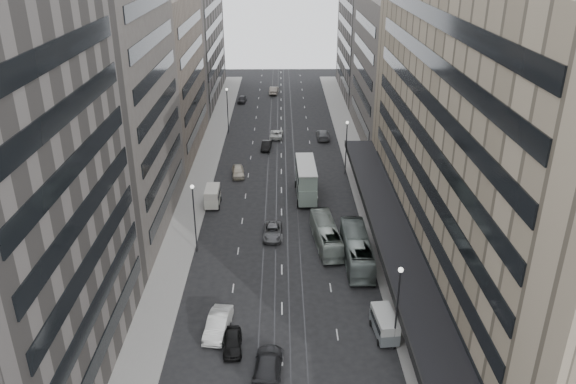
{
  "coord_description": "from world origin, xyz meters",
  "views": [
    {
      "loc": [
        0.03,
        -43.81,
        32.72
      ],
      "look_at": [
        0.79,
        17.06,
        5.11
      ],
      "focal_mm": 35.0,
      "sensor_mm": 36.0,
      "label": 1
    }
  ],
  "objects_px": {
    "bus_far": "(326,234)",
    "bus_near": "(357,249)",
    "sedan_2": "(273,232)",
    "sedan_0": "(232,342)",
    "double_decker": "(306,179)",
    "panel_van": "(212,196)",
    "vw_microbus": "(385,324)",
    "sedan_1": "(218,324)"
  },
  "relations": [
    {
      "from": "bus_far",
      "to": "bus_near",
      "type": "bearing_deg",
      "value": 124.75
    },
    {
      "from": "bus_far",
      "to": "sedan_2",
      "type": "height_order",
      "value": "bus_far"
    },
    {
      "from": "bus_near",
      "to": "sedan_0",
      "type": "distance_m",
      "value": 19.15
    },
    {
      "from": "bus_far",
      "to": "double_decker",
      "type": "height_order",
      "value": "double_decker"
    },
    {
      "from": "panel_van",
      "to": "vw_microbus",
      "type": "bearing_deg",
      "value": -56.54
    },
    {
      "from": "bus_far",
      "to": "sedan_0",
      "type": "bearing_deg",
      "value": 56.61
    },
    {
      "from": "bus_far",
      "to": "sedan_1",
      "type": "xyz_separation_m",
      "value": [
        -10.95,
        -15.73,
        -0.54
      ]
    },
    {
      "from": "double_decker",
      "to": "vw_microbus",
      "type": "height_order",
      "value": "double_decker"
    },
    {
      "from": "bus_near",
      "to": "bus_far",
      "type": "distance_m",
      "value": 4.78
    },
    {
      "from": "bus_far",
      "to": "vw_microbus",
      "type": "distance_m",
      "value": 16.86
    },
    {
      "from": "bus_far",
      "to": "double_decker",
      "type": "xyz_separation_m",
      "value": [
        -1.79,
        13.48,
        1.23
      ]
    },
    {
      "from": "vw_microbus",
      "to": "sedan_1",
      "type": "xyz_separation_m",
      "value": [
        -15.0,
        0.63,
        -0.39
      ]
    },
    {
      "from": "double_decker",
      "to": "bus_near",
      "type": "bearing_deg",
      "value": -75.33
    },
    {
      "from": "bus_far",
      "to": "sedan_0",
      "type": "distance_m",
      "value": 20.4
    },
    {
      "from": "bus_far",
      "to": "sedan_2",
      "type": "distance_m",
      "value": 6.61
    },
    {
      "from": "bus_near",
      "to": "vw_microbus",
      "type": "xyz_separation_m",
      "value": [
        0.94,
        -12.73,
        -0.32
      ]
    },
    {
      "from": "double_decker",
      "to": "sedan_0",
      "type": "distance_m",
      "value": 32.51
    },
    {
      "from": "bus_far",
      "to": "sedan_2",
      "type": "bearing_deg",
      "value": -23.96
    },
    {
      "from": "vw_microbus",
      "to": "panel_van",
      "type": "bearing_deg",
      "value": 118.79
    },
    {
      "from": "vw_microbus",
      "to": "sedan_0",
      "type": "xyz_separation_m",
      "value": [
        -13.52,
        -1.69,
        -0.56
      ]
    },
    {
      "from": "bus_far",
      "to": "sedan_1",
      "type": "bearing_deg",
      "value": 49.45
    },
    {
      "from": "bus_far",
      "to": "sedan_2",
      "type": "relative_size",
      "value": 2.08
    },
    {
      "from": "bus_near",
      "to": "sedan_0",
      "type": "height_order",
      "value": "bus_near"
    },
    {
      "from": "sedan_0",
      "to": "sedan_1",
      "type": "height_order",
      "value": "sedan_1"
    },
    {
      "from": "bus_near",
      "to": "sedan_0",
      "type": "relative_size",
      "value": 2.8
    },
    {
      "from": "bus_near",
      "to": "double_decker",
      "type": "xyz_separation_m",
      "value": [
        -4.89,
        17.11,
        1.06
      ]
    },
    {
      "from": "sedan_0",
      "to": "sedan_2",
      "type": "relative_size",
      "value": 0.84
    },
    {
      "from": "sedan_1",
      "to": "bus_near",
      "type": "bearing_deg",
      "value": 47.96
    },
    {
      "from": "panel_van",
      "to": "sedan_2",
      "type": "relative_size",
      "value": 0.84
    },
    {
      "from": "bus_near",
      "to": "bus_far",
      "type": "bearing_deg",
      "value": -49.33
    },
    {
      "from": "vw_microbus",
      "to": "panel_van",
      "type": "height_order",
      "value": "panel_van"
    },
    {
      "from": "double_decker",
      "to": "sedan_2",
      "type": "height_order",
      "value": "double_decker"
    },
    {
      "from": "double_decker",
      "to": "panel_van",
      "type": "xyz_separation_m",
      "value": [
        -12.57,
        -2.64,
        -1.22
      ]
    },
    {
      "from": "bus_far",
      "to": "vw_microbus",
      "type": "bearing_deg",
      "value": 98.17
    },
    {
      "from": "bus_far",
      "to": "sedan_0",
      "type": "height_order",
      "value": "bus_far"
    },
    {
      "from": "sedan_0",
      "to": "sedan_2",
      "type": "height_order",
      "value": "sedan_0"
    },
    {
      "from": "sedan_1",
      "to": "double_decker",
      "type": "bearing_deg",
      "value": 79.82
    },
    {
      "from": "bus_far",
      "to": "vw_microbus",
      "type": "xyz_separation_m",
      "value": [
        4.04,
        -16.36,
        -0.15
      ]
    },
    {
      "from": "vw_microbus",
      "to": "sedan_0",
      "type": "distance_m",
      "value": 13.63
    },
    {
      "from": "vw_microbus",
      "to": "sedan_2",
      "type": "xyz_separation_m",
      "value": [
        -10.28,
        18.42,
        -0.58
      ]
    },
    {
      "from": "bus_near",
      "to": "vw_microbus",
      "type": "bearing_deg",
      "value": 94.44
    },
    {
      "from": "vw_microbus",
      "to": "sedan_2",
      "type": "distance_m",
      "value": 21.11
    }
  ]
}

